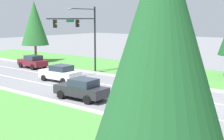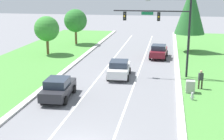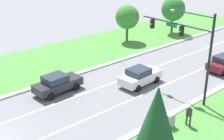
{
  "view_description": "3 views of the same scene",
  "coord_description": "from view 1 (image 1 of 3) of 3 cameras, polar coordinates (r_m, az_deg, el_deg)",
  "views": [
    {
      "loc": [
        -20.58,
        -9.25,
        6.32
      ],
      "look_at": [
        1.76,
        8.83,
        1.5
      ],
      "focal_mm": 50.0,
      "sensor_mm": 36.0,
      "label": 1
    },
    {
      "loc": [
        4.59,
        -14.17,
        8.41
      ],
      "look_at": [
        0.4,
        8.83,
        2.13
      ],
      "focal_mm": 50.0,
      "sensor_mm": 36.0,
      "label": 2
    },
    {
      "loc": [
        18.38,
        -5.26,
        12.54
      ],
      "look_at": [
        -0.63,
        11.39,
        1.99
      ],
      "focal_mm": 50.0,
      "sensor_mm": 36.0,
      "label": 3
    }
  ],
  "objects": [
    {
      "name": "lane_stripe_inner_right",
      "position": [
        25.03,
        16.05,
        -5.47
      ],
      "size": [
        0.14,
        81.0,
        0.01
      ],
      "color": "white",
      "rests_on": "ground_plane"
    },
    {
      "name": "utility_cabinet",
      "position": [
        34.07,
        2.78,
        -0.25
      ],
      "size": [
        0.7,
        0.6,
        1.07
      ],
      "color": "#9E9E99",
      "rests_on": "ground_plane"
    },
    {
      "name": "conifer_mid_left_tree",
      "position": [
        7.03,
        8.86,
        -0.02
      ],
      "size": [
        3.85,
        3.85,
        8.25
      ],
      "color": "brown",
      "rests_on": "ground_plane"
    },
    {
      "name": "white_sedan",
      "position": [
        31.77,
        -9.48,
        -0.56
      ],
      "size": [
        2.23,
        4.45,
        1.65
      ],
      "rotation": [
        0.0,
        0.0,
        0.06
      ],
      "color": "white",
      "rests_on": "ground_plane"
    },
    {
      "name": "traffic_signal_mast",
      "position": [
        34.96,
        -5.41,
        7.41
      ],
      "size": [
        7.14,
        0.41,
        7.59
      ],
      "color": "black",
      "rests_on": "ground_plane"
    },
    {
      "name": "ground_plane",
      "position": [
        23.43,
        14.31,
        -6.42
      ],
      "size": [
        160.0,
        160.0,
        0.0
      ],
      "primitive_type": "plane",
      "color": "slate"
    },
    {
      "name": "fire_hydrant",
      "position": [
        33.18,
        5.25,
        -0.89
      ],
      "size": [
        0.34,
        0.2,
        0.7
      ],
      "color": "#B7B7BC",
      "rests_on": "ground_plane"
    },
    {
      "name": "charcoal_sedan",
      "position": [
        24.52,
        -5.56,
        -3.45
      ],
      "size": [
        2.19,
        4.47,
        1.65
      ],
      "rotation": [
        0.0,
        0.0,
        0.06
      ],
      "color": "#28282D",
      "rests_on": "ground_plane"
    },
    {
      "name": "burgundy_sedan",
      "position": [
        40.82,
        -14.31,
        1.5
      ],
      "size": [
        2.18,
        4.3,
        1.63
      ],
      "rotation": [
        0.0,
        0.0,
        -0.05
      ],
      "color": "maroon",
      "rests_on": "ground_plane"
    },
    {
      "name": "pedestrian",
      "position": [
        35.38,
        2.14,
        0.77
      ],
      "size": [
        0.42,
        0.31,
        1.69
      ],
      "rotation": [
        0.0,
        0.0,
        3.41
      ],
      "color": "#42382D",
      "rests_on": "ground_plane"
    },
    {
      "name": "conifer_far_right_tree",
      "position": [
        46.04,
        -13.99,
        8.31
      ],
      "size": [
        3.89,
        3.89,
        8.69
      ],
      "color": "brown",
      "rests_on": "ground_plane"
    },
    {
      "name": "lane_stripe_inner_left",
      "position": [
        21.87,
        12.31,
        -7.49
      ],
      "size": [
        0.14,
        81.0,
        0.01
      ],
      "color": "white",
      "rests_on": "ground_plane"
    },
    {
      "name": "curb_strip_left",
      "position": [
        18.64,
        6.89,
        -10.12
      ],
      "size": [
        0.5,
        90.0,
        0.15
      ],
      "color": "beige",
      "rests_on": "ground_plane"
    },
    {
      "name": "curb_strip_right",
      "position": [
        28.51,
        19.1,
        -3.66
      ],
      "size": [
        0.5,
        90.0,
        0.15
      ],
      "color": "beige",
      "rests_on": "ground_plane"
    }
  ]
}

